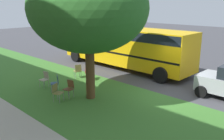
# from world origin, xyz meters

# --- Properties ---
(ground) EXTENTS (80.00, 80.00, 0.00)m
(ground) POSITION_xyz_m (0.00, 0.00, 0.00)
(ground) COLOR #424247
(grass_verge) EXTENTS (48.00, 6.00, 0.01)m
(grass_verge) POSITION_xyz_m (0.00, 3.20, 0.00)
(grass_verge) COLOR #3D752D
(grass_verge) RESTS_ON ground
(street_tree) EXTENTS (5.47, 5.47, 6.33)m
(street_tree) POSITION_xyz_m (2.40, 3.07, 4.30)
(street_tree) COLOR brown
(street_tree) RESTS_ON ground
(chair_0) EXTENTS (0.54, 0.53, 0.88)m
(chair_0) POSITION_xyz_m (5.47, 1.43, 0.52)
(chair_0) COLOR olive
(chair_0) RESTS_ON ground
(chair_1) EXTENTS (0.47, 0.47, 0.88)m
(chair_1) POSITION_xyz_m (5.46, 3.77, 0.52)
(chair_1) COLOR #ADA393
(chair_1) RESTS_ON ground
(chair_2) EXTENTS (0.55, 0.54, 0.88)m
(chair_2) POSITION_xyz_m (3.20, 4.49, 0.52)
(chair_2) COLOR olive
(chair_2) RESTS_ON ground
(chair_3) EXTENTS (0.49, 0.50, 0.88)m
(chair_3) POSITION_xyz_m (3.22, 3.75, 0.52)
(chair_3) COLOR brown
(chair_3) RESTS_ON ground
(chair_4) EXTENTS (0.58, 0.58, 0.88)m
(chair_4) POSITION_xyz_m (4.45, 3.72, 0.52)
(chair_4) COLOR #335184
(chair_4) RESTS_ON ground
(chair_5) EXTENTS (0.54, 0.53, 0.88)m
(chair_5) POSITION_xyz_m (4.69, 1.21, 0.52)
(chair_5) COLOR #B7332D
(chair_5) RESTS_ON ground
(school_bus) EXTENTS (10.40, 2.80, 2.88)m
(school_bus) POSITION_xyz_m (5.19, -2.57, 1.76)
(school_bus) COLOR yellow
(school_bus) RESTS_ON ground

